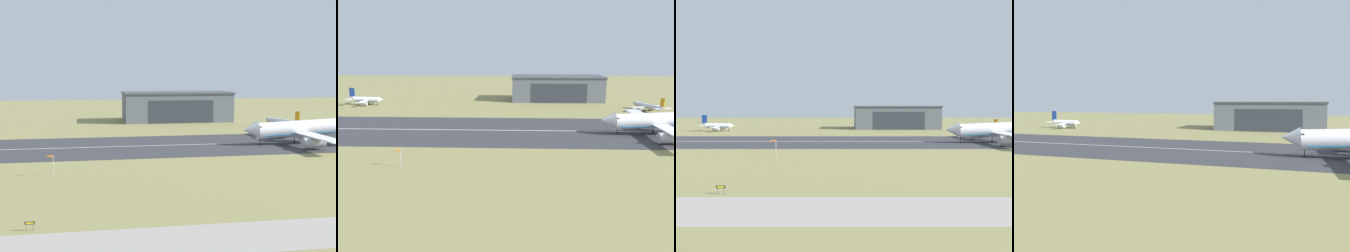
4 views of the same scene
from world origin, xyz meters
TOP-DOWN VIEW (x-y plane):
  - ground_plane at (0.00, 64.74)m, footprint 715.83×715.83m
  - runway_strip at (0.00, 129.47)m, footprint 475.83×50.58m
  - runway_centreline at (0.00, 129.47)m, footprint 428.25×0.70m
  - hangar_building at (47.65, 215.21)m, footprint 59.16×27.27m
  - airplane_landing at (77.67, 124.68)m, footprint 47.00×58.62m
  - airplane_parked_west at (92.55, 175.73)m, footprint 19.59×24.58m
  - airplane_parked_centre at (-69.46, 190.16)m, footprint 22.27×19.36m
  - windsock_pole at (-11.40, 84.08)m, footprint 2.22×0.93m

SIDE VIEW (x-z plane):
  - ground_plane at x=0.00m, z-range 0.00..0.00m
  - runway_strip at x=0.00m, z-range 0.00..0.06m
  - runway_centreline at x=0.00m, z-range 0.06..0.07m
  - airplane_parked_west at x=92.55m, z-range -1.51..7.06m
  - airplane_parked_centre at x=-69.46m, z-range -1.82..8.48m
  - windsock_pole at x=-11.40m, z-range 2.13..7.64m
  - airplane_landing at x=77.67m, z-range -4.02..15.21m
  - hangar_building at x=47.65m, z-range 0.02..16.06m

